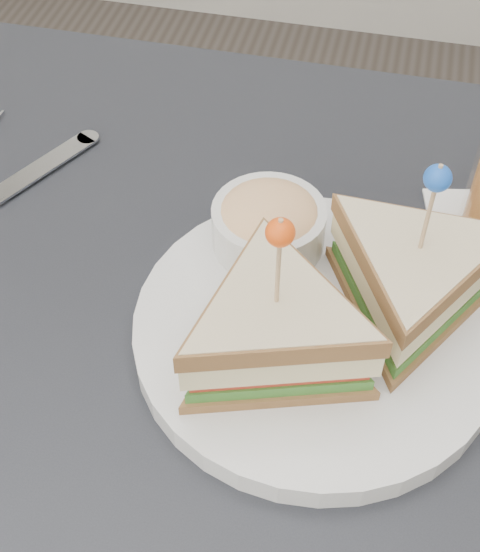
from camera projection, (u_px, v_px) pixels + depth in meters
name	position (u px, v px, depth m)	size (l,w,h in m)	color
table	(227.00, 372.00, 0.71)	(0.80, 0.80, 0.75)	black
plate_meal	(330.00, 302.00, 0.60)	(0.36, 0.35, 0.18)	silver
cutlery_knife	(1.00, 194.00, 0.75)	(0.12, 0.21, 0.01)	#B6BAC2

